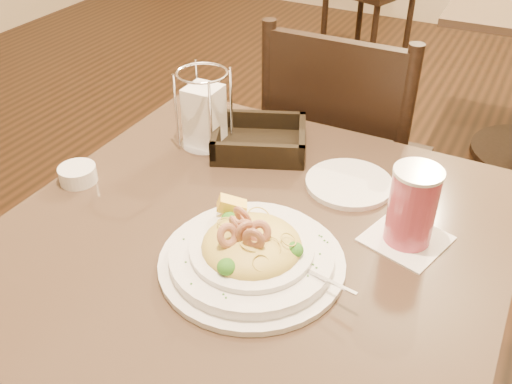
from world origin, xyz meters
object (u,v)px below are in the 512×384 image
at_px(pasta_bowl, 251,252).
at_px(napkin_caddy, 204,114).
at_px(main_table, 252,317).
at_px(butter_ramekin, 78,174).
at_px(side_plate, 349,183).
at_px(drink_glass, 412,207).
at_px(bread_basket, 260,141).
at_px(dining_chair_near, 343,163).

height_order(pasta_bowl, napkin_caddy, napkin_caddy).
distance_m(main_table, butter_ramekin, 0.47).
height_order(pasta_bowl, side_plate, pasta_bowl).
distance_m(main_table, drink_glass, 0.41).
height_order(napkin_caddy, butter_ramekin, napkin_caddy).
height_order(pasta_bowl, bread_basket, pasta_bowl).
height_order(dining_chair_near, side_plate, dining_chair_near).
bearing_deg(bread_basket, butter_ramekin, -133.47).
distance_m(napkin_caddy, side_plate, 0.36).
distance_m(napkin_caddy, butter_ramekin, 0.30).
distance_m(pasta_bowl, bread_basket, 0.39).
distance_m(drink_glass, butter_ramekin, 0.67).
xyz_separation_m(main_table, drink_glass, (0.26, 0.11, 0.30)).
bearing_deg(pasta_bowl, main_table, 118.63).
relative_size(main_table, dining_chair_near, 0.97).
bearing_deg(dining_chair_near, drink_glass, 118.96).
relative_size(main_table, butter_ramekin, 11.58).
relative_size(pasta_bowl, napkin_caddy, 1.96).
xyz_separation_m(napkin_caddy, butter_ramekin, (-0.16, -0.25, -0.06)).
distance_m(main_table, pasta_bowl, 0.27).
distance_m(dining_chair_near, side_plate, 0.49).
relative_size(main_table, napkin_caddy, 4.95).
xyz_separation_m(dining_chair_near, side_plate, (0.15, -0.41, 0.22)).
relative_size(dining_chair_near, drink_glass, 5.67).
relative_size(drink_glass, bread_basket, 0.65).
bearing_deg(dining_chair_near, side_plate, 109.10).
distance_m(main_table, napkin_caddy, 0.45).
relative_size(drink_glass, side_plate, 0.91).
distance_m(drink_glass, napkin_caddy, 0.52).
bearing_deg(side_plate, butter_ramekin, -154.11).
xyz_separation_m(bread_basket, butter_ramekin, (-0.28, -0.29, -0.00)).
bearing_deg(butter_ramekin, pasta_bowl, -7.75).
distance_m(dining_chair_near, butter_ramekin, 0.78).
distance_m(main_table, side_plate, 0.34).
distance_m(pasta_bowl, side_plate, 0.31).
bearing_deg(pasta_bowl, dining_chair_near, 96.50).
bearing_deg(drink_glass, side_plate, 142.56).
relative_size(main_table, pasta_bowl, 2.53).
height_order(main_table, napkin_caddy, napkin_caddy).
bearing_deg(main_table, pasta_bowl, -61.37).
xyz_separation_m(pasta_bowl, drink_glass, (0.22, 0.19, 0.05)).
bearing_deg(side_plate, drink_glass, -37.44).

